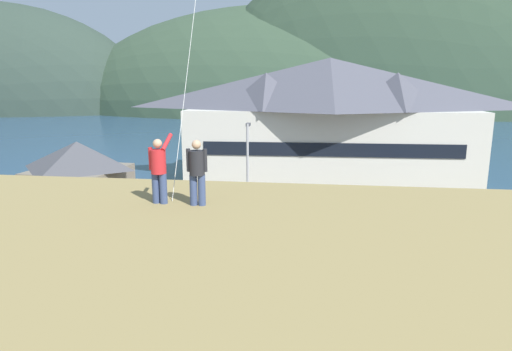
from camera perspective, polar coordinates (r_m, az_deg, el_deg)
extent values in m
plane|color=#66604C|center=(20.60, -7.49, -13.88)|extent=(600.00, 600.00, 0.00)
cube|color=slate|center=(25.04, -4.54, -8.85)|extent=(40.00, 20.00, 0.10)
cube|color=navy|center=(78.53, 3.79, 5.52)|extent=(360.00, 84.00, 0.03)
ellipsoid|color=#334733|center=(139.83, 2.45, 8.42)|extent=(129.66, 74.06, 62.69)
ellipsoid|color=#334733|center=(129.83, 18.03, 7.56)|extent=(109.75, 45.33, 93.23)
cube|color=beige|center=(40.39, 9.24, 3.89)|extent=(24.65, 10.50, 6.65)
cube|color=black|center=(35.51, 9.74, 3.30)|extent=(20.68, 0.77, 1.10)
pyramid|color=#4C4C56|center=(39.99, 9.52, 11.72)|extent=(26.14, 11.52, 4.37)
pyramid|color=#4C4C56|center=(38.32, 1.31, 10.92)|extent=(5.51, 5.51, 3.06)
pyramid|color=#4C4C56|center=(39.06, 17.82, 10.38)|extent=(5.51, 5.51, 3.06)
cube|color=#756B5B|center=(30.35, -21.75, -2.47)|extent=(5.58, 5.34, 3.61)
pyramid|color=#47474C|center=(29.84, -22.15, 2.48)|extent=(6.04, 5.86, 1.71)
cube|color=black|center=(28.57, -24.44, -4.70)|extent=(1.10, 0.16, 2.53)
cube|color=#70604C|center=(52.87, -2.63, 2.69)|extent=(3.20, 11.07, 0.70)
cube|color=silver|center=(53.05, -6.52, 2.77)|extent=(2.92, 7.66, 0.90)
cube|color=white|center=(52.97, -6.53, 3.33)|extent=(2.84, 7.43, 0.16)
cube|color=silver|center=(52.32, -6.66, 3.92)|extent=(1.84, 2.37, 1.10)
cube|color=#A8A399|center=(53.01, 1.10, 2.84)|extent=(2.77, 6.74, 0.90)
cube|color=#B7B2A8|center=(52.93, 1.10, 3.40)|extent=(2.69, 6.54, 0.16)
cube|color=silver|center=(52.35, 1.10, 4.00)|extent=(1.67, 2.11, 1.10)
cube|color=#B28923|center=(26.79, -13.66, -6.00)|extent=(4.29, 2.03, 0.80)
cube|color=olive|center=(26.63, -14.03, -4.44)|extent=(2.19, 1.71, 0.70)
cube|color=black|center=(26.64, -14.03, -4.51)|extent=(2.23, 1.75, 0.32)
cylinder|color=black|center=(25.60, -11.64, -7.71)|extent=(0.65, 0.26, 0.64)
cylinder|color=black|center=(27.21, -10.18, -6.45)|extent=(0.65, 0.26, 0.64)
cylinder|color=black|center=(26.72, -17.11, -7.16)|extent=(0.65, 0.26, 0.64)
cylinder|color=black|center=(28.27, -15.40, -5.99)|extent=(0.65, 0.26, 0.64)
cube|color=silver|center=(20.67, 1.49, -11.18)|extent=(4.30, 2.05, 0.80)
cube|color=beige|center=(20.36, 1.93, -9.27)|extent=(2.19, 1.72, 0.70)
cube|color=black|center=(20.38, 1.92, -9.36)|extent=(2.23, 1.76, 0.32)
cylinder|color=black|center=(21.90, -1.71, -10.94)|extent=(0.65, 0.26, 0.64)
cylinder|color=black|center=(20.26, -2.86, -12.93)|extent=(0.65, 0.26, 0.64)
cylinder|color=black|center=(21.51, 5.56, -11.43)|extent=(0.65, 0.26, 0.64)
cylinder|color=black|center=(19.85, 5.04, -13.53)|extent=(0.65, 0.26, 0.64)
cube|color=#B28923|center=(26.48, -2.33, -5.87)|extent=(4.24, 1.90, 0.80)
cube|color=olive|center=(26.29, -2.67, -4.30)|extent=(2.14, 1.65, 0.70)
cube|color=black|center=(26.30, -2.67, -4.38)|extent=(2.18, 1.69, 0.32)
cylinder|color=black|center=(25.53, 0.31, -7.51)|extent=(0.65, 0.24, 0.64)
cylinder|color=black|center=(27.25, 0.89, -6.23)|extent=(0.65, 0.24, 0.64)
cylinder|color=black|center=(26.05, -5.69, -7.16)|extent=(0.65, 0.24, 0.64)
cylinder|color=black|center=(27.74, -4.74, -5.93)|extent=(0.65, 0.24, 0.64)
cube|color=#B28923|center=(20.43, 18.41, -12.13)|extent=(4.32, 2.10, 0.80)
cube|color=olive|center=(20.12, 18.12, -10.17)|extent=(2.21, 1.75, 0.70)
cube|color=black|center=(20.14, 18.11, -10.26)|extent=(2.25, 1.78, 0.32)
cylinder|color=black|center=(20.00, 22.64, -14.27)|extent=(0.65, 0.27, 0.64)
cylinder|color=black|center=(21.63, 21.72, -12.14)|extent=(0.65, 0.27, 0.64)
cylinder|color=black|center=(19.64, 14.56, -14.19)|extent=(0.65, 0.27, 0.64)
cylinder|color=black|center=(21.30, 14.33, -12.02)|extent=(0.65, 0.27, 0.64)
cube|color=navy|center=(23.69, -28.19, -9.58)|extent=(4.32, 2.09, 0.80)
cube|color=navy|center=(23.53, -28.66, -7.82)|extent=(2.21, 1.74, 0.70)
cube|color=black|center=(23.54, -28.65, -7.90)|extent=(2.25, 1.78, 0.32)
cylinder|color=black|center=(22.36, -26.84, -11.82)|extent=(0.65, 0.26, 0.64)
cylinder|color=black|center=(23.69, -24.08, -10.21)|extent=(0.65, 0.26, 0.64)
cylinder|color=black|center=(25.32, -29.19, -9.29)|extent=(0.65, 0.26, 0.64)
cylinder|color=black|center=(23.88, 29.05, -10.53)|extent=(0.64, 0.23, 0.64)
cylinder|color=#ADADB2|center=(29.25, -1.10, 0.70)|extent=(0.16, 0.16, 6.21)
cube|color=#4C4C51|center=(29.15, -1.02, 6.63)|extent=(0.24, 0.70, 0.20)
cylinder|color=#384770|center=(12.08, -12.87, -1.60)|extent=(0.20, 0.20, 0.82)
cylinder|color=#384770|center=(11.98, -11.94, -1.67)|extent=(0.20, 0.20, 0.82)
cylinder|color=red|center=(11.88, -12.56, 1.78)|extent=(0.40, 0.40, 0.64)
sphere|color=tan|center=(11.81, -12.67, 4.08)|extent=(0.24, 0.24, 0.24)
cylinder|color=red|center=(11.88, -11.50, 4.27)|extent=(0.18, 0.56, 0.43)
cylinder|color=red|center=(11.97, -13.51, 2.16)|extent=(0.11, 0.11, 0.60)
cylinder|color=#384770|center=(11.69, -8.11, -1.87)|extent=(0.20, 0.20, 0.82)
cylinder|color=#384770|center=(11.64, -7.06, -1.90)|extent=(0.20, 0.20, 0.82)
cylinder|color=#232328|center=(11.51, -7.69, 1.64)|extent=(0.40, 0.40, 0.64)
sphere|color=tan|center=(11.44, -7.75, 4.01)|extent=(0.24, 0.24, 0.24)
cylinder|color=#232328|center=(11.55, -8.76, 1.99)|extent=(0.11, 0.11, 0.60)
cylinder|color=#232328|center=(11.46, -6.62, 1.97)|extent=(0.11, 0.11, 0.60)
cylinder|color=silver|center=(14.48, -8.61, 15.61)|extent=(0.28, 5.36, 8.26)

